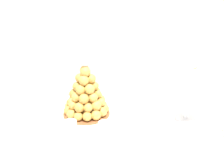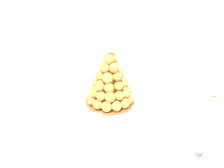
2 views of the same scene
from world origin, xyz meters
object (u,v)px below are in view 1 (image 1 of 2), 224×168
object	(u,v)px
dessert_cup_mid_left	(71,128)
wine_glass	(70,91)
creme_brulee_ramekin	(40,123)
dessert_cup_centre	(104,128)
macaron_goblet	(189,87)
dessert_cup_mid_right	(140,130)
dessert_cup_left	(36,126)
croquembouche	(86,94)
serving_tray	(89,122)

from	to	relation	value
dessert_cup_mid_left	wine_glass	distance (m)	0.25
creme_brulee_ramekin	wine_glass	xyz separation A→B (m)	(0.12, 0.18, 0.08)
dessert_cup_centre	macaron_goblet	world-z (taller)	macaron_goblet
creme_brulee_ramekin	dessert_cup_mid_right	bearing A→B (deg)	-8.99
dessert_cup_left	dessert_cup_centre	distance (m)	0.29
creme_brulee_ramekin	macaron_goblet	bearing A→B (deg)	6.97
dessert_cup_mid_left	dessert_cup_mid_right	xyz separation A→B (m)	(0.29, -0.01, -0.01)
dessert_cup_mid_left	croquembouche	bearing A→B (deg)	73.32
dessert_cup_mid_left	dessert_cup_mid_right	distance (m)	0.29
dessert_cup_left	dessert_cup_mid_right	bearing A→B (deg)	-2.36
dessert_cup_left	dessert_cup_centre	bearing A→B (deg)	-0.48
croquembouche	dessert_cup_centre	xyz separation A→B (m)	(0.09, -0.17, -0.08)
dessert_cup_centre	wine_glass	xyz separation A→B (m)	(-0.17, 0.23, 0.07)
dessert_cup_centre	macaron_goblet	distance (m)	0.42
dessert_cup_centre	dessert_cup_mid_right	xyz separation A→B (m)	(0.15, -0.02, -0.00)
dessert_cup_left	wine_glass	distance (m)	0.27
macaron_goblet	creme_brulee_ramekin	bearing A→B (deg)	-173.03
dessert_cup_mid_left	dessert_cup_centre	world-z (taller)	dessert_cup_mid_left
serving_tray	dessert_cup_left	xyz separation A→B (m)	(-0.21, -0.09, 0.03)
dessert_cup_centre	macaron_goblet	size ratio (longest dim) A/B	0.18
dessert_cup_left	wine_glass	world-z (taller)	wine_glass
dessert_cup_centre	dessert_cup_left	bearing A→B (deg)	179.52
serving_tray	dessert_cup_mid_left	distance (m)	0.13
wine_glass	dessert_cup_mid_left	bearing A→B (deg)	-82.83
dessert_cup_mid_left	serving_tray	bearing A→B (deg)	57.25
serving_tray	wine_glass	xyz separation A→B (m)	(-0.10, 0.14, 0.09)
serving_tray	creme_brulee_ramekin	distance (m)	0.22
wine_glass	serving_tray	bearing A→B (deg)	-55.24
serving_tray	dessert_cup_left	size ratio (longest dim) A/B	10.21
wine_glass	dessert_cup_left	bearing A→B (deg)	-117.29
creme_brulee_ramekin	wine_glass	distance (m)	0.23
dessert_cup_mid_left	wine_glass	world-z (taller)	wine_glass
serving_tray	croquembouche	bearing A→B (deg)	100.14
croquembouche	macaron_goblet	xyz separation A→B (m)	(0.46, -0.03, 0.05)
dessert_cup_mid_left	creme_brulee_ramekin	distance (m)	0.16
serving_tray	dessert_cup_mid_left	xyz separation A→B (m)	(-0.07, -0.10, 0.03)
dessert_cup_centre	dessert_cup_mid_left	bearing A→B (deg)	-175.68
wine_glass	dessert_cup_centre	bearing A→B (deg)	-53.68
dessert_cup_mid_left	dessert_cup_mid_right	world-z (taller)	dessert_cup_mid_left
croquembouche	wine_glass	xyz separation A→B (m)	(-0.08, 0.07, -0.01)
dessert_cup_left	dessert_cup_centre	size ratio (longest dim) A/B	1.17
dessert_cup_mid_left	wine_glass	size ratio (longest dim) A/B	0.42
croquembouche	creme_brulee_ramekin	bearing A→B (deg)	-150.69
croquembouche	wine_glass	bearing A→B (deg)	141.90
croquembouche	dessert_cup_centre	size ratio (longest dim) A/B	5.69
dessert_cup_mid_right	macaron_goblet	world-z (taller)	macaron_goblet
croquembouche	dessert_cup_mid_right	xyz separation A→B (m)	(0.24, -0.18, -0.08)
dessert_cup_mid_right	creme_brulee_ramekin	size ratio (longest dim) A/B	0.53
dessert_cup_mid_right	wine_glass	world-z (taller)	wine_glass
serving_tray	dessert_cup_left	bearing A→B (deg)	-157.30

